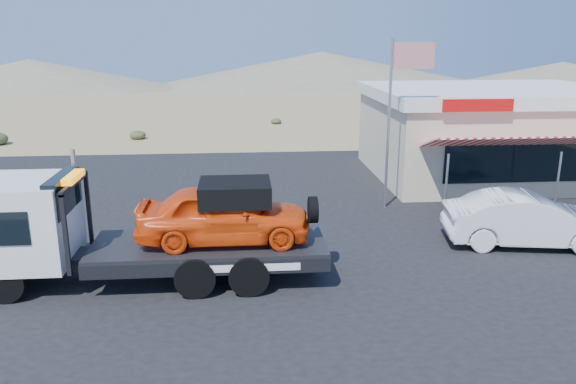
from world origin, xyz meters
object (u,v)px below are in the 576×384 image
at_px(tow_truck, 145,224).
at_px(flagpole, 396,104).
at_px(white_sedan, 528,220).
at_px(jerky_store, 490,132).

xyz_separation_m(tow_truck, flagpole, (7.87, 5.75, 2.24)).
relative_size(white_sedan, flagpole, 0.80).
distance_m(white_sedan, flagpole, 5.92).
distance_m(tow_truck, jerky_store, 16.89).
relative_size(tow_truck, flagpole, 1.41).
bearing_deg(tow_truck, flagpole, 36.16).
bearing_deg(jerky_store, white_sedan, -106.63).
bearing_deg(tow_truck, white_sedan, 8.31).
relative_size(tow_truck, jerky_store, 0.81).
bearing_deg(jerky_store, flagpole, -141.21).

